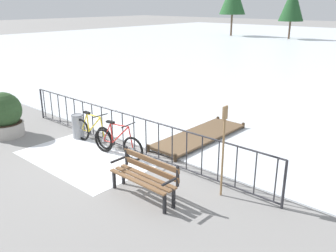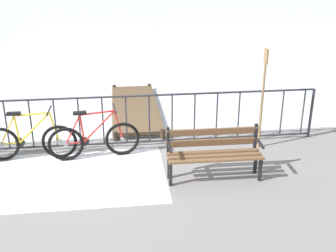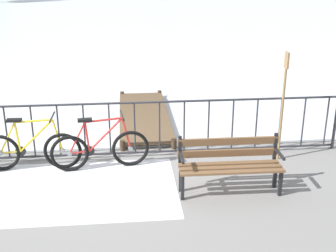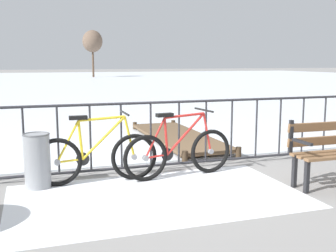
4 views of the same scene
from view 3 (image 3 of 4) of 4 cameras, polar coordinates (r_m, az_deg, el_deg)
The scene contains 9 objects.
ground_plane at distance 8.36m, azimuth -8.87°, elevation -4.05°, with size 160.00×160.00×0.00m, color gray.
frozen_pond at distance 36.18m, azimuth -6.73°, elevation 14.86°, with size 80.00×56.00×0.03m, color silver.
snow_patch at distance 7.34m, azimuth -13.18°, elevation -7.99°, with size 3.60×2.06×0.01m, color white.
railing_fence at distance 8.15m, azimuth -9.08°, elevation -0.47°, with size 9.06×0.06×1.07m.
bicycle_near_railing at distance 7.80m, azimuth -8.68°, elevation -2.93°, with size 1.71×0.52×0.97m.
bicycle_second at distance 8.03m, azimuth -17.08°, elevation -2.95°, with size 1.71×0.52×0.97m.
park_bench at distance 7.00m, azimuth 7.89°, elevation -4.44°, with size 1.61×0.50×0.89m.
oar_upright at distance 8.08m, azimuth 14.53°, elevation 3.27°, with size 0.04×0.16×1.98m.
wooden_dock at distance 10.18m, azimuth -3.09°, elevation 1.41°, with size 1.10×3.52×0.20m.
Camera 3 is at (0.53, -7.61, 3.43)m, focal length 47.59 mm.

